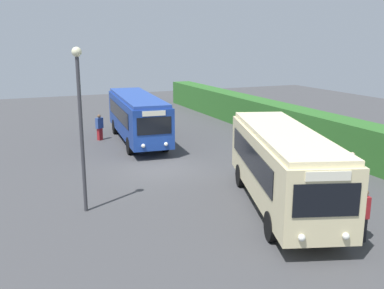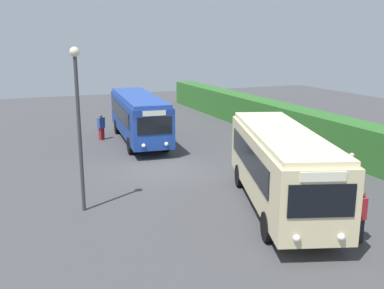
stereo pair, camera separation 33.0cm
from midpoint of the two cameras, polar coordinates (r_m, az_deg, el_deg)
The scene contains 9 objects.
ground_plane at distance 22.69m, azimuth -4.86°, elevation -3.18°, with size 64.00×64.00×0.00m, color #424244.
bus_blue at distance 28.39m, azimuth -7.44°, elevation 3.79°, with size 9.85×3.23×3.02m.
bus_cream at distance 17.29m, azimuth 11.15°, elevation -2.52°, with size 9.25×5.19×3.13m.
person_left at distance 29.47m, azimuth -12.23°, elevation 2.27°, with size 0.46×0.53×1.71m.
person_center at distance 20.31m, azimuth 19.48°, elevation -3.21°, with size 0.44×0.34×1.76m.
person_right at distance 15.48m, azimuth 20.73°, elevation -8.40°, with size 0.44×0.34×1.82m.
hedge_row at distance 27.28m, azimuth 15.79°, elevation 1.58°, with size 44.00×1.79×2.18m, color #2D6527.
traffic_cone at distance 26.32m, azimuth 7.99°, elevation -0.23°, with size 0.36×0.36×0.60m, color orange.
lamppost at distance 16.79m, azimuth -14.85°, elevation 3.93°, with size 0.36×0.36×6.25m.
Camera 1 is at (20.57, -6.98, 6.54)m, focal length 41.09 mm.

